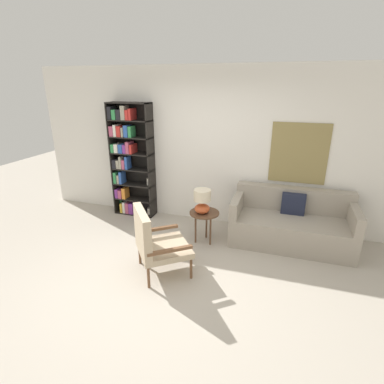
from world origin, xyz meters
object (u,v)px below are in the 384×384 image
object	(u,v)px
couch	(291,224)
armchair	(154,240)
side_table	(204,216)
table_lamp	(202,201)
bookshelf	(129,159)

from	to	relation	value
couch	armchair	bearing A→B (deg)	-140.31
armchair	side_table	size ratio (longest dim) A/B	1.78
armchair	table_lamp	xyz separation A→B (m)	(0.37, 0.97, 0.23)
bookshelf	armchair	xyz separation A→B (m)	(1.25, -1.68, -0.58)
bookshelf	armchair	world-z (taller)	bookshelf
bookshelf	side_table	bearing A→B (deg)	-22.08
bookshelf	side_table	size ratio (longest dim) A/B	4.07
armchair	table_lamp	world-z (taller)	armchair
armchair	couch	size ratio (longest dim) A/B	0.50
armchair	table_lamp	distance (m)	1.06
armchair	side_table	distance (m)	1.09
table_lamp	couch	bearing A→B (deg)	18.51
bookshelf	armchair	size ratio (longest dim) A/B	2.28
bookshelf	side_table	world-z (taller)	bookshelf
bookshelf	armchair	distance (m)	2.18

